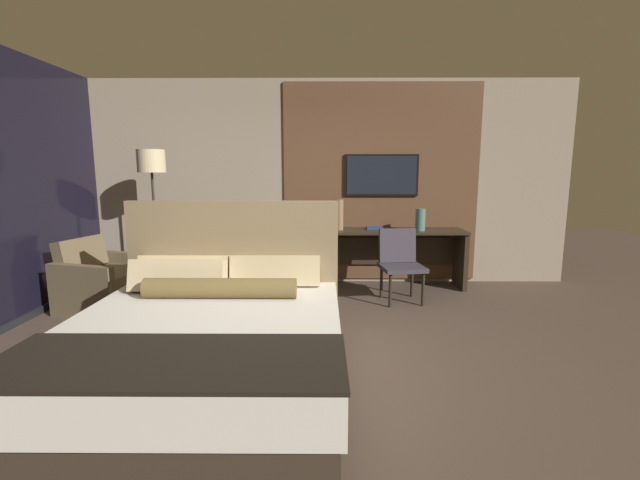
# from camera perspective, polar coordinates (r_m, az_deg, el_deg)

# --- Properties ---
(ground_plane) EXTENTS (16.00, 16.00, 0.00)m
(ground_plane) POSITION_cam_1_polar(r_m,az_deg,el_deg) (3.77, -2.45, -15.54)
(ground_plane) COLOR #4C3D33
(wall_back_tv_panel) EXTENTS (7.20, 0.09, 2.80)m
(wall_back_tv_panel) POSITION_cam_1_polar(r_m,az_deg,el_deg) (6.01, 0.12, 7.58)
(wall_back_tv_panel) COLOR gray
(wall_back_tv_panel) RESTS_ON ground_plane
(bed) EXTENTS (2.01, 2.19, 1.30)m
(bed) POSITION_cam_1_polar(r_m,az_deg,el_deg) (3.43, -14.70, -12.56)
(bed) COLOR #33281E
(bed) RESTS_ON ground_plane
(desk) EXTENTS (2.18, 0.53, 0.79)m
(desk) POSITION_cam_1_polar(r_m,az_deg,el_deg) (5.87, 8.26, -0.92)
(desk) COLOR #2D2319
(desk) RESTS_ON ground_plane
(tv) EXTENTS (1.01, 0.04, 0.57)m
(tv) POSITION_cam_1_polar(r_m,az_deg,el_deg) (5.99, 8.20, 8.55)
(tv) COLOR black
(desk_chair) EXTENTS (0.56, 0.56, 0.87)m
(desk_chair) POSITION_cam_1_polar(r_m,az_deg,el_deg) (5.31, 10.60, -2.47)
(desk_chair) COLOR #38333D
(desk_chair) RESTS_ON ground_plane
(armchair_by_window) EXTENTS (0.98, 1.01, 0.82)m
(armchair_by_window) POSITION_cam_1_polar(r_m,az_deg,el_deg) (5.54, -26.78, -5.31)
(armchair_by_window) COLOR brown
(armchair_by_window) RESTS_ON ground_plane
(floor_lamp) EXTENTS (0.34, 0.34, 1.83)m
(floor_lamp) POSITION_cam_1_polar(r_m,az_deg,el_deg) (5.78, -21.50, 8.30)
(floor_lamp) COLOR #282623
(floor_lamp) RESTS_ON ground_plane
(vase_tall) EXTENTS (0.11, 0.11, 0.41)m
(vase_tall) POSITION_cam_1_polar(r_m,az_deg,el_deg) (5.70, 2.57, 3.39)
(vase_tall) COLOR #846647
(vase_tall) RESTS_ON desk
(vase_short) EXTENTS (0.13, 0.13, 0.29)m
(vase_short) POSITION_cam_1_polar(r_m,az_deg,el_deg) (5.78, 13.23, 2.66)
(vase_short) COLOR #4C706B
(vase_short) RESTS_ON desk
(book) EXTENTS (0.22, 0.16, 0.03)m
(book) POSITION_cam_1_polar(r_m,az_deg,el_deg) (5.83, 7.28, 1.60)
(book) COLOR navy
(book) RESTS_ON desk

